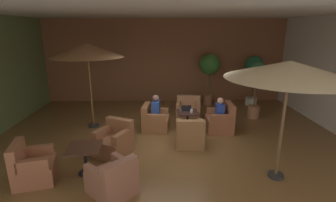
{
  "coord_description": "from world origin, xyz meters",
  "views": [
    {
      "loc": [
        -0.2,
        -6.4,
        3.05
      ],
      "look_at": [
        0.0,
        0.44,
        1.09
      ],
      "focal_mm": 26.97,
      "sensor_mm": 36.0,
      "label": 1
    }
  ],
  "objects_px": {
    "armchair_front_left_north": "(155,121)",
    "open_laptop": "(186,109)",
    "armchair_front_left_south": "(221,121)",
    "armchair_front_right_north": "(114,141)",
    "patron_by_window": "(220,109)",
    "armchair_front_right_south": "(113,180)",
    "armchair_front_left_west": "(188,111)",
    "cafe_table_front_right": "(85,153)",
    "cafe_table_front_left": "(188,116)",
    "potted_tree_mid_right": "(210,68)",
    "armchair_front_right_east": "(33,167)",
    "potted_tree_mid_left": "(254,70)",
    "patron_blue_shirt": "(156,107)",
    "patio_umbrella_tall_red": "(290,70)",
    "iced_drink_cup": "(191,111)",
    "armchair_front_left_east": "(190,135)",
    "potted_tree_left_corner": "(257,80)",
    "patio_umbrella_center_beige": "(87,51)"
  },
  "relations": [
    {
      "from": "armchair_front_left_north",
      "to": "open_laptop",
      "type": "distance_m",
      "value": 1.03
    },
    {
      "from": "armchair_front_left_south",
      "to": "armchair_front_right_north",
      "type": "relative_size",
      "value": 0.84
    },
    {
      "from": "patron_by_window",
      "to": "armchair_front_right_south",
      "type": "bearing_deg",
      "value": -132.0
    },
    {
      "from": "armchair_front_left_west",
      "to": "cafe_table_front_right",
      "type": "height_order",
      "value": "armchair_front_left_west"
    },
    {
      "from": "armchair_front_right_south",
      "to": "cafe_table_front_left",
      "type": "bearing_deg",
      "value": 60.28
    },
    {
      "from": "armchair_front_right_south",
      "to": "potted_tree_mid_right",
      "type": "xyz_separation_m",
      "value": [
        2.9,
        5.86,
        1.25
      ]
    },
    {
      "from": "armchair_front_left_south",
      "to": "patron_by_window",
      "type": "bearing_deg",
      "value": 178.06
    },
    {
      "from": "armchair_front_right_south",
      "to": "armchair_front_right_east",
      "type": "bearing_deg",
      "value": 164.4
    },
    {
      "from": "armchair_front_left_west",
      "to": "potted_tree_mid_left",
      "type": "relative_size",
      "value": 0.44
    },
    {
      "from": "potted_tree_mid_right",
      "to": "patron_blue_shirt",
      "type": "distance_m",
      "value": 3.52
    },
    {
      "from": "armchair_front_left_south",
      "to": "armchair_front_right_south",
      "type": "xyz_separation_m",
      "value": [
        -2.76,
        -3.01,
        -0.02
      ]
    },
    {
      "from": "patio_umbrella_tall_red",
      "to": "iced_drink_cup",
      "type": "relative_size",
      "value": 22.53
    },
    {
      "from": "patio_umbrella_tall_red",
      "to": "patron_blue_shirt",
      "type": "bearing_deg",
      "value": 133.85
    },
    {
      "from": "armchair_front_right_north",
      "to": "armchair_front_left_east",
      "type": "bearing_deg",
      "value": 10.88
    },
    {
      "from": "open_laptop",
      "to": "potted_tree_left_corner",
      "type": "bearing_deg",
      "value": 23.16
    },
    {
      "from": "armchair_front_left_west",
      "to": "open_laptop",
      "type": "relative_size",
      "value": 2.69
    },
    {
      "from": "cafe_table_front_right",
      "to": "armchair_front_right_south",
      "type": "distance_m",
      "value": 1.05
    },
    {
      "from": "iced_drink_cup",
      "to": "armchair_front_left_north",
      "type": "bearing_deg",
      "value": 168.99
    },
    {
      "from": "armchair_front_right_north",
      "to": "armchair_front_right_east",
      "type": "relative_size",
      "value": 1.12
    },
    {
      "from": "armchair_front_right_south",
      "to": "armchair_front_left_west",
      "type": "bearing_deg",
      "value": 65.23
    },
    {
      "from": "armchair_front_right_east",
      "to": "patron_by_window",
      "type": "distance_m",
      "value": 5.13
    },
    {
      "from": "armchair_front_left_north",
      "to": "open_laptop",
      "type": "height_order",
      "value": "open_laptop"
    },
    {
      "from": "patio_umbrella_tall_red",
      "to": "potted_tree_mid_left",
      "type": "distance_m",
      "value": 5.48
    },
    {
      "from": "open_laptop",
      "to": "patio_umbrella_tall_red",
      "type": "bearing_deg",
      "value": -57.59
    },
    {
      "from": "armchair_front_left_north",
      "to": "patio_umbrella_tall_red",
      "type": "height_order",
      "value": "patio_umbrella_tall_red"
    },
    {
      "from": "armchair_front_left_north",
      "to": "armchair_front_left_east",
      "type": "distance_m",
      "value": 1.5
    },
    {
      "from": "armchair_front_right_north",
      "to": "patron_by_window",
      "type": "distance_m",
      "value": 3.29
    },
    {
      "from": "potted_tree_left_corner",
      "to": "cafe_table_front_left",
      "type": "bearing_deg",
      "value": -155.14
    },
    {
      "from": "armchair_front_right_north",
      "to": "armchair_front_left_west",
      "type": "bearing_deg",
      "value": 48.38
    },
    {
      "from": "open_laptop",
      "to": "armchair_front_right_north",
      "type": "bearing_deg",
      "value": -143.22
    },
    {
      "from": "potted_tree_mid_right",
      "to": "armchair_front_right_south",
      "type": "bearing_deg",
      "value": -116.3
    },
    {
      "from": "armchair_front_right_east",
      "to": "armchair_front_left_north",
      "type": "bearing_deg",
      "value": 47.72
    },
    {
      "from": "armchair_front_right_south",
      "to": "armchair_front_right_north",
      "type": "bearing_deg",
      "value": 98.74
    },
    {
      "from": "armchair_front_left_east",
      "to": "armchair_front_right_east",
      "type": "xyz_separation_m",
      "value": [
        -3.42,
        -1.55,
        0.01
      ]
    },
    {
      "from": "armchair_front_right_east",
      "to": "potted_tree_left_corner",
      "type": "bearing_deg",
      "value": 32.04
    },
    {
      "from": "cafe_table_front_right",
      "to": "potted_tree_mid_left",
      "type": "distance_m",
      "value": 7.4
    },
    {
      "from": "patio_umbrella_tall_red",
      "to": "cafe_table_front_left",
      "type": "bearing_deg",
      "value": 122.28
    },
    {
      "from": "armchair_front_left_south",
      "to": "patio_umbrella_center_beige",
      "type": "bearing_deg",
      "value": 172.86
    },
    {
      "from": "patron_by_window",
      "to": "potted_tree_left_corner",
      "type": "bearing_deg",
      "value": 38.25
    },
    {
      "from": "armchair_front_right_north",
      "to": "armchair_front_right_south",
      "type": "xyz_separation_m",
      "value": [
        0.26,
        -1.66,
        -0.02
      ]
    },
    {
      "from": "patio_umbrella_tall_red",
      "to": "patio_umbrella_center_beige",
      "type": "distance_m",
      "value": 5.55
    },
    {
      "from": "potted_tree_mid_left",
      "to": "potted_tree_mid_right",
      "type": "xyz_separation_m",
      "value": [
        -1.76,
        0.13,
        0.11
      ]
    },
    {
      "from": "cafe_table_front_left",
      "to": "armchair_front_left_east",
      "type": "distance_m",
      "value": 1.03
    },
    {
      "from": "cafe_table_front_left",
      "to": "potted_tree_left_corner",
      "type": "bearing_deg",
      "value": 24.86
    },
    {
      "from": "open_laptop",
      "to": "patron_blue_shirt",
      "type": "bearing_deg",
      "value": 176.36
    },
    {
      "from": "cafe_table_front_left",
      "to": "patio_umbrella_center_beige",
      "type": "relative_size",
      "value": 0.25
    },
    {
      "from": "armchair_front_right_north",
      "to": "patio_umbrella_center_beige",
      "type": "bearing_deg",
      "value": 118.46
    },
    {
      "from": "armchair_front_right_north",
      "to": "armchair_front_right_east",
      "type": "distance_m",
      "value": 1.88
    },
    {
      "from": "cafe_table_front_left",
      "to": "armchair_front_left_west",
      "type": "height_order",
      "value": "armchair_front_left_west"
    },
    {
      "from": "cafe_table_front_right",
      "to": "potted_tree_mid_left",
      "type": "bearing_deg",
      "value": 42.91
    }
  ]
}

